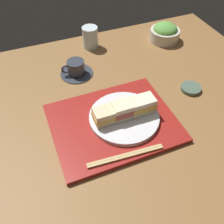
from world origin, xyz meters
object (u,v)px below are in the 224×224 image
sandwich_plate (124,117)px  sandwich_near (106,115)px  sandwich_middle (125,110)px  coffee_cup (76,69)px  sandwich_far (142,105)px  chopsticks_pair (126,156)px  small_sauce_dish (191,88)px  salad_bowl (165,33)px  drinking_glass (90,37)px

sandwich_plate → sandwich_near: size_ratio=2.82×
sandwich_near → sandwich_middle: size_ratio=1.04×
coffee_cup → sandwich_far: bearing=-66.4°
coffee_cup → chopsticks_pair: bearing=-87.6°
sandwich_far → coffee_cup: sandwich_far is taller
chopsticks_pair → small_sauce_dish: 40.06cm
sandwich_plate → chopsticks_pair: bearing=-111.9°
sandwich_middle → sandwich_far: 6.13cm
sandwich_plate → sandwich_far: (6.13, -0.17, 3.48)cm
salad_bowl → coffee_cup: size_ratio=1.03×
sandwich_near → small_sauce_dish: sandwich_near is taller
sandwich_far → small_sauce_dish: 24.75cm
sandwich_plate → drinking_glass: drinking_glass is taller
chopsticks_pair → small_sauce_dish: size_ratio=3.06×
sandwich_near → sandwich_middle: (6.13, -0.17, 0.31)cm
sandwich_plate → chopsticks_pair: sandwich_plate is taller
sandwich_near → small_sauce_dish: size_ratio=1.08×
sandwich_far → coffee_cup: (-13.47, 30.79, -3.35)cm
sandwich_middle → chopsticks_pair: 15.24cm
sandwich_near → chopsticks_pair: 14.31cm
chopsticks_pair → drinking_glass: size_ratio=2.43×
sandwich_far → chopsticks_pair: bearing=-130.8°
sandwich_far → drinking_glass: size_ratio=0.88×
salad_bowl → drinking_glass: bearing=167.6°
sandwich_plate → sandwich_middle: sandwich_middle is taller
sandwich_middle → drinking_glass: drinking_glass is taller
sandwich_middle → small_sauce_dish: size_ratio=1.04×
sandwich_near → coffee_cup: (-1.22, 30.44, -3.04)cm
sandwich_middle → salad_bowl: size_ratio=0.58×
coffee_cup → small_sauce_dish: bearing=-34.2°
sandwich_plate → salad_bowl: salad_bowl is taller
sandwich_far → drinking_glass: 47.56cm
sandwich_middle → small_sauce_dish: 30.61cm
sandwich_middle → small_sauce_dish: bearing=10.3°
sandwich_plate → salad_bowl: size_ratio=1.70×
sandwich_near → chopsticks_pair: bearing=-87.4°
chopsticks_pair → small_sauce_dish: bearing=28.4°
salad_bowl → drinking_glass: 34.41cm
coffee_cup → small_sauce_dish: size_ratio=1.73×
sandwich_plate → sandwich_far: size_ratio=2.76×
sandwich_plate → coffee_cup: bearing=103.5°
chopsticks_pair → salad_bowl: bearing=51.0°
coffee_cup → drinking_glass: 20.55cm
sandwich_plate → coffee_cup: coffee_cup is taller
chopsticks_pair → coffee_cup: 44.33cm
sandwich_near → small_sauce_dish: bearing=8.3°
salad_bowl → chopsticks_pair: 69.08cm
sandwich_plate → salad_bowl: 55.16cm
small_sauce_dish → sandwich_near: bearing=-171.7°
salad_bowl → sandwich_plate: bearing=-133.5°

